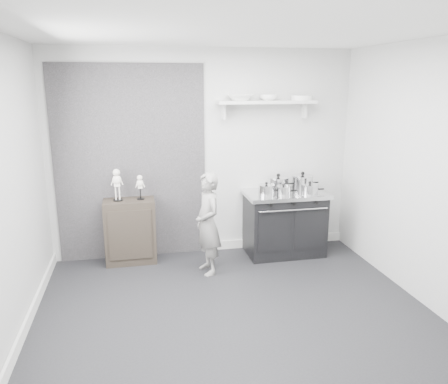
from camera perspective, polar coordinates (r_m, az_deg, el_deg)
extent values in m
plane|color=black|center=(4.55, 1.43, -15.82)|extent=(4.00, 4.00, 0.00)
cube|color=#BABAB8|center=(5.78, -2.59, 4.99)|extent=(4.00, 0.02, 2.70)
cube|color=#BABAB8|center=(2.41, 11.57, -8.75)|extent=(4.00, 0.02, 2.70)
cube|color=#BABAB8|center=(4.09, -26.89, -0.47)|extent=(0.02, 3.60, 2.70)
cube|color=#BABAB8|center=(4.90, 24.96, 1.98)|extent=(0.02, 3.60, 2.70)
cube|color=silver|center=(3.96, 1.68, 20.35)|extent=(4.00, 3.60, 0.02)
cube|color=black|center=(5.71, -12.02, 3.56)|extent=(1.90, 0.02, 2.50)
cube|color=silver|center=(6.33, 6.60, -6.37)|extent=(2.00, 0.03, 0.12)
cube|color=silver|center=(4.55, -24.75, -16.36)|extent=(0.03, 3.60, 0.12)
cube|color=silver|center=(5.76, 5.59, 11.62)|extent=(1.30, 0.26, 0.04)
cube|color=silver|center=(5.70, -0.03, 10.45)|extent=(0.03, 0.12, 0.20)
cube|color=silver|center=(6.02, 10.45, 10.42)|extent=(0.03, 0.12, 0.20)
cube|color=black|center=(5.96, 7.86, -4.24)|extent=(1.01, 0.60, 0.81)
cube|color=silver|center=(5.83, 8.00, -0.25)|extent=(1.07, 0.64, 0.05)
cube|color=black|center=(5.60, 6.56, -5.18)|extent=(0.42, 0.02, 0.52)
cube|color=black|center=(5.77, 11.14, -4.79)|extent=(0.42, 0.02, 0.52)
cylinder|color=silver|center=(5.57, 9.10, -2.34)|extent=(0.91, 0.02, 0.02)
cylinder|color=black|center=(5.46, 6.11, -1.69)|extent=(0.04, 0.03, 0.04)
cylinder|color=black|center=(5.56, 9.08, -1.50)|extent=(0.04, 0.03, 0.04)
cylinder|color=black|center=(5.67, 11.94, -1.32)|extent=(0.04, 0.03, 0.04)
cube|color=black|center=(5.75, -12.13, -5.00)|extent=(0.64, 0.37, 0.83)
imported|color=gray|center=(5.24, -2.12, -4.15)|extent=(0.38, 0.51, 1.25)
cylinder|color=silver|center=(5.61, 5.54, 0.17)|extent=(0.20, 0.20, 0.13)
cylinder|color=silver|center=(5.59, 5.55, 0.88)|extent=(0.21, 0.21, 0.01)
sphere|color=black|center=(5.59, 5.56, 1.13)|extent=(0.04, 0.04, 0.04)
cylinder|color=black|center=(5.65, 6.90, 0.25)|extent=(0.10, 0.02, 0.02)
cylinder|color=silver|center=(5.90, 7.07, 1.03)|extent=(0.28, 0.28, 0.16)
cylinder|color=silver|center=(5.89, 7.10, 1.87)|extent=(0.29, 0.29, 0.02)
sphere|color=black|center=(5.88, 7.11, 2.18)|extent=(0.05, 0.05, 0.05)
cylinder|color=black|center=(5.96, 8.71, 1.10)|extent=(0.10, 0.02, 0.02)
cylinder|color=silver|center=(5.97, 10.19, 1.15)|extent=(0.28, 0.28, 0.19)
cylinder|color=silver|center=(5.94, 10.23, 2.10)|extent=(0.29, 0.29, 0.02)
sphere|color=black|center=(5.94, 10.25, 2.40)|extent=(0.05, 0.05, 0.05)
cylinder|color=black|center=(6.03, 11.77, 1.23)|extent=(0.10, 0.02, 0.02)
cylinder|color=silver|center=(5.77, 11.11, 0.30)|extent=(0.22, 0.22, 0.11)
cylinder|color=silver|center=(5.75, 11.14, 0.92)|extent=(0.23, 0.23, 0.01)
sphere|color=black|center=(5.75, 11.16, 1.19)|extent=(0.04, 0.04, 0.04)
cylinder|color=black|center=(5.83, 12.47, 0.37)|extent=(0.10, 0.02, 0.02)
cylinder|color=silver|center=(5.65, 7.76, 0.10)|extent=(0.18, 0.18, 0.11)
cylinder|color=silver|center=(5.63, 7.78, 0.71)|extent=(0.18, 0.18, 0.01)
sphere|color=black|center=(5.63, 7.79, 0.94)|extent=(0.03, 0.03, 0.03)
cylinder|color=black|center=(5.69, 8.98, 0.16)|extent=(0.10, 0.02, 0.02)
imported|color=white|center=(5.67, 2.10, 12.22)|extent=(0.32, 0.32, 0.08)
imported|color=white|center=(5.77, 5.85, 12.17)|extent=(0.23, 0.23, 0.07)
cylinder|color=silver|center=(5.92, 10.13, 12.02)|extent=(0.28, 0.28, 0.06)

